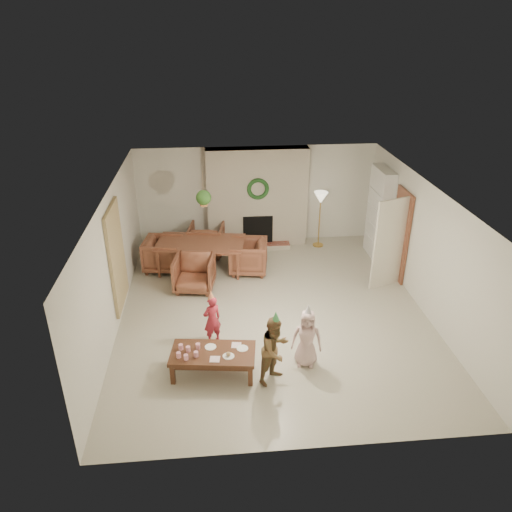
{
  "coord_description": "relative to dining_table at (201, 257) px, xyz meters",
  "views": [
    {
      "loc": [
        -1.11,
        -8.22,
        5.31
      ],
      "look_at": [
        -0.3,
        0.4,
        1.05
      ],
      "focal_mm": 34.13,
      "sensor_mm": 36.0,
      "label": 1
    }
  ],
  "objects": [
    {
      "name": "fireplace_hearth",
      "position": [
        1.44,
        1.04,
        -0.29
      ],
      "size": [
        1.6,
        0.3,
        0.12
      ],
      "primitive_type": "cube",
      "color": "maroon",
      "rests_on": "floor"
    },
    {
      "name": "napkin_left",
      "position": [
        0.25,
        -3.89,
        0.08
      ],
      "size": [
        0.18,
        0.18,
        0.01
      ],
      "primitive_type": "cube",
      "rotation": [
        0.0,
        0.0,
        -0.13
      ],
      "color": "#EFB0C9",
      "rests_on": "coffee_table_top"
    },
    {
      "name": "bookshelf_shelf_a",
      "position": [
        4.26,
        0.39,
        0.1
      ],
      "size": [
        0.3,
        0.92,
        0.03
      ],
      "primitive_type": "cube",
      "color": "white",
      "rests_on": "bookshelf_carcass"
    },
    {
      "name": "party_hat_plaid",
      "position": [
        1.21,
        -3.94,
        0.86
      ],
      "size": [
        0.18,
        0.18,
        0.19
      ],
      "primitive_type": "cone",
      "rotation": [
        0.0,
        0.0,
        0.37
      ],
      "color": "#45A155",
      "rests_on": "child_plaid"
    },
    {
      "name": "dining_chair_left",
      "position": [
        -0.86,
        0.13,
        0.04
      ],
      "size": [
        0.96,
        0.94,
        0.77
      ],
      "primitive_type": "imported",
      "rotation": [
        0.0,
        0.0,
        1.42
      ],
      "color": "brown",
      "rests_on": "floor"
    },
    {
      "name": "cup_f",
      "position": [
        -0.01,
        -3.58,
        0.12
      ],
      "size": [
        0.08,
        0.08,
        0.1
      ],
      "primitive_type": "cylinder",
      "rotation": [
        0.0,
        0.0,
        -0.13
      ],
      "color": "white",
      "rests_on": "coffee_table_top"
    },
    {
      "name": "books_row_upper",
      "position": [
        4.24,
        0.29,
        1.03
      ],
      "size": [
        0.2,
        0.36,
        0.22
      ],
      "primitive_type": "cube",
      "color": "#AD6B25",
      "rests_on": "bookshelf_shelf_c"
    },
    {
      "name": "child_plaid",
      "position": [
        1.21,
        -3.94,
        0.23
      ],
      "size": [
        0.72,
        0.71,
        1.17
      ],
      "primitive_type": "imported",
      "rotation": [
        0.0,
        0.0,
        0.72
      ],
      "color": "#933928",
      "rests_on": "floor"
    },
    {
      "name": "child_pink",
      "position": [
        1.79,
        -3.6,
        0.17
      ],
      "size": [
        0.57,
        0.44,
        1.04
      ],
      "primitive_type": "imported",
      "rotation": [
        0.0,
        0.0,
        -0.23
      ],
      "color": "beige",
      "rests_on": "floor"
    },
    {
      "name": "fireplace_firebox",
      "position": [
        1.44,
        1.21,
        0.1
      ],
      "size": [
        0.75,
        0.12,
        0.75
      ],
      "primitive_type": "cube",
      "color": "black",
      "rests_on": "floor"
    },
    {
      "name": "dining_chair_near",
      "position": [
        -0.13,
        -0.86,
        0.04
      ],
      "size": [
        0.94,
        0.96,
        0.77
      ],
      "primitive_type": "imported",
      "rotation": [
        0.0,
        0.0,
        -0.15
      ],
      "color": "brown",
      "rests_on": "floor"
    },
    {
      "name": "wall_left",
      "position": [
        -1.56,
        -1.91,
        0.9
      ],
      "size": [
        0.0,
        7.0,
        7.0
      ],
      "primitive_type": "plane",
      "rotation": [
        1.57,
        0.0,
        1.57
      ],
      "color": "silver",
      "rests_on": "floor"
    },
    {
      "name": "books_row_lower",
      "position": [
        4.24,
        0.24,
        0.24
      ],
      "size": [
        0.2,
        0.4,
        0.24
      ],
      "primitive_type": "cube",
      "color": "#B42321",
      "rests_on": "bookshelf_shelf_a"
    },
    {
      "name": "floor",
      "position": [
        1.44,
        -1.91,
        -0.35
      ],
      "size": [
        7.0,
        7.0,
        0.0
      ],
      "primitive_type": "plane",
      "color": "#B7B29E",
      "rests_on": "ground"
    },
    {
      "name": "bookshelf_shelf_c",
      "position": [
        4.26,
        0.39,
        0.9
      ],
      "size": [
        0.3,
        0.92,
        0.03
      ],
      "primitive_type": "cube",
      "color": "white",
      "rests_on": "bookshelf_carcass"
    },
    {
      "name": "bookshelf_shelf_d",
      "position": [
        4.26,
        0.39,
        1.3
      ],
      "size": [
        0.3,
        0.92,
        0.03
      ],
      "primitive_type": "cube",
      "color": "white",
      "rests_on": "bookshelf_carcass"
    },
    {
      "name": "door_frame",
      "position": [
        4.4,
        -0.71,
        0.67
      ],
      "size": [
        0.05,
        0.86,
        2.04
      ],
      "primitive_type": "cube",
      "color": "brown",
      "rests_on": "floor"
    },
    {
      "name": "fireplace_mass",
      "position": [
        1.44,
        1.39,
        0.9
      ],
      "size": [
        2.5,
        0.4,
        2.5
      ],
      "primitive_type": "cube",
      "color": "#541D16",
      "rests_on": "floor"
    },
    {
      "name": "hanging_plant_foliage",
      "position": [
        0.14,
        -0.41,
        1.57
      ],
      "size": [
        0.32,
        0.32,
        0.32
      ],
      "primitive_type": "sphere",
      "color": "#244D19",
      "rests_on": "hanging_plant_pot"
    },
    {
      "name": "party_hat_pink",
      "position": [
        1.79,
        -3.6,
        0.73
      ],
      "size": [
        0.18,
        0.18,
        0.19
      ],
      "primitive_type": "cone",
      "rotation": [
        0.0,
        0.0,
        -0.41
      ],
      "color": "silver",
      "rests_on": "child_pink"
    },
    {
      "name": "wall_right",
      "position": [
        4.44,
        -1.91,
        0.9
      ],
      "size": [
        0.0,
        7.0,
        7.0
      ],
      "primitive_type": "plane",
      "rotation": [
        1.57,
        0.0,
        -1.57
      ],
      "color": "silver",
      "rests_on": "floor"
    },
    {
      "name": "coffee_table_apron",
      "position": [
        0.23,
        -3.7,
        -0.03
      ],
      "size": [
        1.33,
        0.74,
        0.08
      ],
      "primitive_type": "cube",
      "rotation": [
        0.0,
        0.0,
        -0.13
      ],
      "color": "#4D2B19",
      "rests_on": "floor"
    },
    {
      "name": "door_leaf",
      "position": [
        4.02,
        -1.09,
        0.65
      ],
      "size": [
        0.77,
        0.32,
        2.0
      ],
      "primitive_type": "cube",
      "rotation": [
        0.0,
        0.0,
        -1.22
      ],
      "color": "beige",
      "rests_on": "floor"
    },
    {
      "name": "coffee_leg_fr",
      "position": [
        0.81,
        -4.05,
        -0.17
      ],
      "size": [
        0.08,
        0.08,
        0.36
      ],
      "primitive_type": "cube",
      "rotation": [
        0.0,
        0.0,
        -0.13
      ],
      "color": "#4D2B19",
      "rests_on": "floor"
    },
    {
      "name": "coffee_leg_fl",
      "position": [
        -0.43,
        -3.9,
        -0.17
      ],
      "size": [
        0.08,
        0.08,
        0.36
      ],
      "primitive_type": "cube",
      "rotation": [
        0.0,
        0.0,
        -0.13
      ],
      "color": "#4D2B19",
      "rests_on": "floor"
    },
    {
      "name": "cup_b",
      "position": [
        -0.29,
        -3.58,
        0.12
      ],
      "size": [
        0.08,
        0.08,
        0.1
      ],
      "primitive_type": "cylinder",
      "rotation": [
        0.0,
        0.0,
        -0.13
      ],
      "color": "white",
      "rests_on": "coffee_table_top"
    },
    {
      "name": "cup_a",
      "position": [
        -0.32,
        -3.79,
        0.12
      ],
      "size": [
        0.08,
        0.08,
        0.1
      ],
      "primitive_type": "cylinder",
      "rotation": [
        0.0,
        0.0,
        -0.13
      ],
      "color": "white",
      "rests_on": "coffee_table_top"
    },
    {
      "name": "coffee_table_top",
      "position": [
        0.23,
        -3.7,
        0.04
      ],
      "size": [
        1.45,
        0.85,
        0.06
      ],
      "primitive_type": "cube",
      "rotation": [
        0.0,
        0.0,
        -0.13
      ],
      "color": "#4D2B19",
      "rests_on": "floor"
    },
    {
      "name": "cup_c",
      "position": [
        -0.2,
        -3.85,
        0.12
      ],
      "size": [
        0.08,
        0.08,
        0.1
      ],
      "primitive_type": "cylinder",
      "rotation": [
        0.0,
        0.0,
        -0.13
      ],
      "color": "white",
      "rests_on": "coffee_table_top"
    },
    {
      "name": "floor_lamp_base",
      "position": [
        2.99,
        1.09,
        -0.33
      ],
      "size": [
        0.27,
        0.27,
        0.03
      ],
      "primitive_type": "cylinder",
      "color": "gold",
      "rests_on": "floor"
    },
    {
      "name": "bookshelf_carcass",
      "position": [
        4.28,
        0.39,
        0.75
      ],
      "size": [
        0.3,
        1.0,
        2.2
      ],
      "primitive_type": "cube",
      "color": "white",
      "rests_on": "floor"
    },
    {
      "name": "napkin_right",
      "position": [
        0.62,
        -3.55,
        0.08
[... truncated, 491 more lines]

